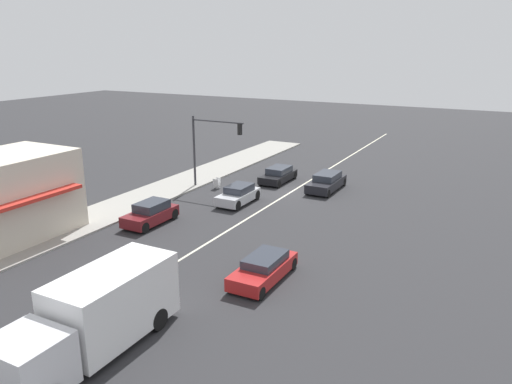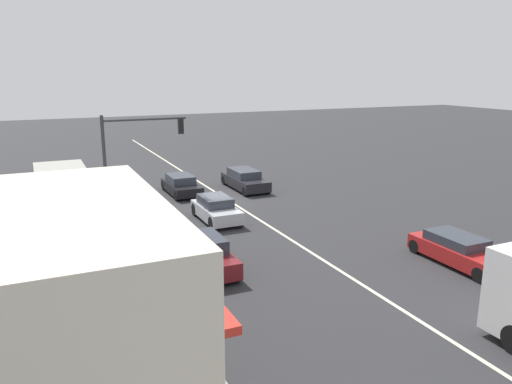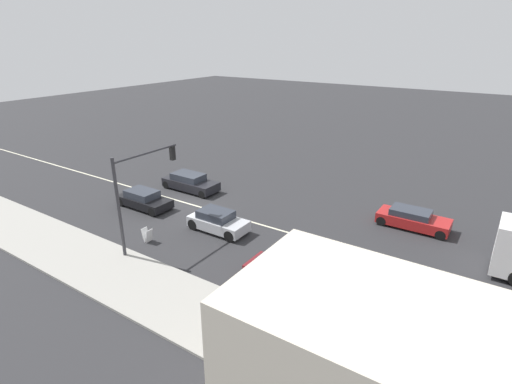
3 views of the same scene
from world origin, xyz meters
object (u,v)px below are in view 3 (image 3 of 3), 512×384
(sedan_dark, at_px, (190,182))
(hatchback_red, at_px, (413,219))
(pedestrian, at_px, (272,337))
(sedan_maroon, at_px, (284,272))
(traffic_signal_main, at_px, (138,183))
(sedan_silver, at_px, (218,221))
(suv_black, at_px, (144,199))
(warning_aframe_sign, at_px, (147,235))

(sedan_dark, distance_m, hatchback_red, 16.61)
(pedestrian, distance_m, sedan_maroon, 4.95)
(sedan_maroon, bearing_deg, traffic_signal_main, -82.62)
(sedan_silver, height_order, hatchback_red, sedan_silver)
(sedan_silver, bearing_deg, traffic_signal_main, -30.67)
(sedan_dark, bearing_deg, pedestrian, 51.53)
(suv_black, relative_size, hatchback_red, 0.93)
(hatchback_red, bearing_deg, sedan_dark, -80.29)
(traffic_signal_main, xyz_separation_m, sedan_dark, (-8.32, -3.97, -3.26))
(sedan_dark, distance_m, suv_black, 4.42)
(traffic_signal_main, relative_size, hatchback_red, 1.28)
(sedan_dark, bearing_deg, suv_black, -5.33)
(warning_aframe_sign, relative_size, sedan_maroon, 0.22)
(sedan_dark, xyz_separation_m, sedan_maroon, (7.20, 12.65, 0.04))
(sedan_dark, height_order, suv_black, sedan_dark)
(traffic_signal_main, height_order, sedan_silver, traffic_signal_main)
(pedestrian, bearing_deg, suv_black, -115.74)
(pedestrian, height_order, sedan_maroon, pedestrian)
(warning_aframe_sign, height_order, suv_black, suv_black)
(warning_aframe_sign, bearing_deg, suv_black, -129.90)
(warning_aframe_sign, relative_size, sedan_silver, 0.22)
(sedan_maroon, bearing_deg, suv_black, -102.10)
(warning_aframe_sign, relative_size, hatchback_red, 0.19)
(sedan_dark, bearing_deg, warning_aframe_sign, 25.34)
(pedestrian, relative_size, sedan_silver, 0.45)
(pedestrian, relative_size, hatchback_red, 0.39)
(sedan_dark, xyz_separation_m, hatchback_red, (-2.80, 16.37, -0.05))
(sedan_silver, distance_m, suv_black, 6.71)
(sedan_silver, bearing_deg, sedan_maroon, 66.21)
(sedan_silver, bearing_deg, hatchback_red, 125.57)
(sedan_silver, bearing_deg, suv_black, -90.00)
(suv_black, distance_m, sedan_maroon, 13.36)
(sedan_maroon, bearing_deg, warning_aframe_sign, -85.84)
(traffic_signal_main, distance_m, sedan_dark, 9.78)
(traffic_signal_main, bearing_deg, sedan_maroon, 97.38)
(warning_aframe_sign, bearing_deg, traffic_signal_main, 28.50)
(traffic_signal_main, bearing_deg, hatchback_red, 131.91)
(sedan_silver, xyz_separation_m, sedan_dark, (-4.40, -6.30, -0.00))
(warning_aframe_sign, distance_m, hatchback_red, 16.54)
(pedestrian, xyz_separation_m, sedan_dark, (-11.69, -14.71, -0.38))
(pedestrian, bearing_deg, sedan_dark, -128.47)
(pedestrian, height_order, warning_aframe_sign, pedestrian)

